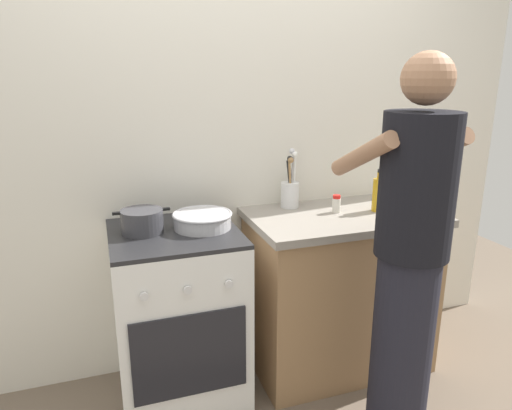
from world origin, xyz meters
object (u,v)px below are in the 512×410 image
stove_range (178,317)px  person (409,263)px  pot (142,221)px  oil_bottle (379,194)px  utensil_crock (290,191)px  spice_bottle (336,204)px  mixing_bowl (202,220)px

stove_range → person: (0.87, -0.60, 0.41)m
stove_range → pot: size_ratio=3.45×
pot → person: person is taller
stove_range → oil_bottle: oil_bottle is taller
oil_bottle → person: (-0.23, -0.58, -0.14)m
utensil_crock → spice_bottle: 0.27m
spice_bottle → person: size_ratio=0.06×
stove_range → pot: (-0.14, 0.03, 0.51)m
stove_range → pot: bearing=167.9°
pot → utensil_crock: 0.84m
mixing_bowl → oil_bottle: (0.96, -0.03, 0.05)m
stove_range → utensil_crock: bearing=16.8°
pot → utensil_crock: size_ratio=0.79×
stove_range → mixing_bowl: 0.51m
mixing_bowl → utensil_crock: utensil_crock is taller
stove_range → pot: pot is taller
utensil_crock → stove_range: bearing=-163.2°
pot → oil_bottle: (1.24, -0.05, 0.04)m
pot → person: (1.01, -0.63, -0.10)m
mixing_bowl → person: size_ratio=0.17×
pot → oil_bottle: 1.24m
mixing_bowl → oil_bottle: 0.96m
utensil_crock → person: (0.19, -0.81, -0.13)m
stove_range → spice_bottle: spice_bottle is taller
pot → oil_bottle: size_ratio=1.14×
utensil_crock → spice_bottle: size_ratio=3.43×
mixing_bowl → pot: bearing=175.3°
pot → spice_bottle: size_ratio=2.72×
mixing_bowl → stove_range: bearing=-177.2°
utensil_crock → spice_bottle: (0.19, -0.18, -0.05)m
oil_bottle → utensil_crock: bearing=151.6°
stove_range → spice_bottle: 1.00m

